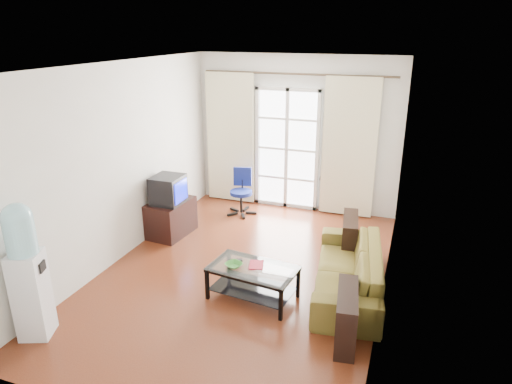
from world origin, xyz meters
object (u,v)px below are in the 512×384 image
tv_stand (171,218)px  task_chair (241,201)px  sofa (348,269)px  crt_tv (167,189)px  coffee_table (253,278)px  water_cooler (27,269)px

tv_stand → task_chair: bearing=63.3°
task_chair → sofa: bearing=-53.9°
tv_stand → crt_tv: bearing=-82.8°
crt_tv → task_chair: crt_tv is taller
sofa → coffee_table: (-1.05, -0.57, -0.02)m
sofa → water_cooler: (-2.98, -2.00, 0.50)m
coffee_table → water_cooler: (-1.93, -1.43, 0.52)m
tv_stand → water_cooler: (-0.08, -2.72, 0.51)m
task_chair → water_cooler: water_cooler is taller
tv_stand → task_chair: (0.73, 1.18, -0.04)m
sofa → coffee_table: sofa is taller
sofa → task_chair: size_ratio=2.56×
crt_tv → water_cooler: bearing=-92.3°
crt_tv → water_cooler: 2.65m
coffee_table → sofa: bearing=28.7°
tv_stand → water_cooler: size_ratio=0.50×
sofa → coffee_table: bearing=-69.1°
coffee_table → task_chair: (-1.11, 2.46, -0.03)m
task_chair → water_cooler: size_ratio=0.53×
sofa → crt_tv: (-2.89, 0.65, 0.49)m
crt_tv → task_chair: (0.73, 1.24, -0.54)m
tv_stand → task_chair: size_ratio=0.95×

